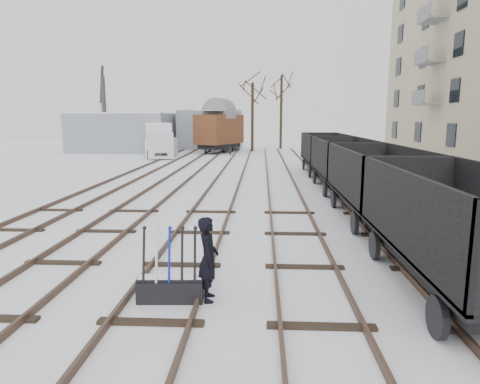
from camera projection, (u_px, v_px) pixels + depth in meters
The scene contains 16 objects.
ground at pixel (182, 266), 10.52m from camera, with size 120.00×120.00×0.00m, color white.
tracks at pixel (227, 181), 23.96m from camera, with size 13.90×52.00×0.16m.
shed_left at pixel (124, 132), 46.24m from camera, with size 10.00×8.00×4.10m.
shed_right at pixel (211, 129), 49.69m from camera, with size 7.00×6.00×4.50m.
ground_frame at pixel (170, 287), 8.48m from camera, with size 1.32×0.49×1.49m.
worker at pixel (208, 259), 8.44m from camera, with size 0.62×0.41×1.70m, color black.
freight_wagon_a at pixel (457, 246), 8.84m from camera, with size 2.50×6.26×2.56m.
freight_wagon_b at pixel (376, 193), 15.14m from camera, with size 2.50×6.26×2.56m.
freight_wagon_c at pixel (343, 171), 21.43m from camera, with size 2.50×6.26×2.56m.
freight_wagon_d at pixel (324, 158), 27.73m from camera, with size 2.50×6.26×2.56m.
box_van_wagon at pixel (219, 128), 43.47m from camera, with size 5.06×6.34×4.29m.
lorry at pixel (158, 140), 39.31m from camera, with size 3.48×7.11×3.09m.
panel_van at pixel (162, 147), 39.63m from camera, with size 2.23×4.03×1.68m.
crane at pixel (106, 131), 43.74m from camera, with size 2.29×5.14×8.66m.
tree_far_left at pixel (252, 117), 45.49m from camera, with size 0.30×0.30×7.22m, color black.
tree_far_right at pixel (281, 112), 49.17m from camera, with size 0.30×0.30×8.33m, color black.
Camera 1 is at (1.94, -9.96, 3.61)m, focal length 32.00 mm.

